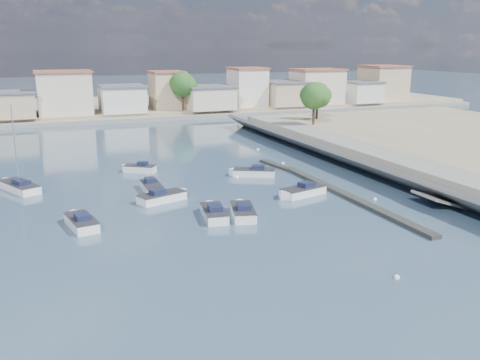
{
  "coord_description": "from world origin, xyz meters",
  "views": [
    {
      "loc": [
        -21.02,
        -33.45,
        14.48
      ],
      "look_at": [
        -2.28,
        14.84,
        1.4
      ],
      "focal_mm": 40.0,
      "sensor_mm": 36.0,
      "label": 1
    }
  ],
  "objects_px": {
    "motorboat_g": "(152,188)",
    "motorboat_e": "(81,222)",
    "motorboat_b": "(243,212)",
    "motorboat_d": "(301,192)",
    "motorboat_c": "(252,173)",
    "motorboat_f": "(138,169)",
    "motorboat_h": "(164,197)",
    "motorboat_a": "(214,213)",
    "sailboat": "(18,186)"
  },
  "relations": [
    {
      "from": "motorboat_e",
      "to": "motorboat_c",
      "type": "bearing_deg",
      "value": 29.35
    },
    {
      "from": "motorboat_f",
      "to": "motorboat_a",
      "type": "bearing_deg",
      "value": -81.57
    },
    {
      "from": "motorboat_d",
      "to": "motorboat_e",
      "type": "relative_size",
      "value": 1.04
    },
    {
      "from": "motorboat_d",
      "to": "motorboat_f",
      "type": "height_order",
      "value": "same"
    },
    {
      "from": "motorboat_a",
      "to": "sailboat",
      "type": "relative_size",
      "value": 0.58
    },
    {
      "from": "motorboat_a",
      "to": "motorboat_b",
      "type": "height_order",
      "value": "same"
    },
    {
      "from": "motorboat_b",
      "to": "motorboat_e",
      "type": "distance_m",
      "value": 13.65
    },
    {
      "from": "motorboat_b",
      "to": "motorboat_h",
      "type": "height_order",
      "value": "same"
    },
    {
      "from": "motorboat_f",
      "to": "motorboat_b",
      "type": "bearing_deg",
      "value": -74.89
    },
    {
      "from": "motorboat_c",
      "to": "motorboat_b",
      "type": "bearing_deg",
      "value": -115.67
    },
    {
      "from": "motorboat_c",
      "to": "motorboat_f",
      "type": "bearing_deg",
      "value": 150.84
    },
    {
      "from": "motorboat_g",
      "to": "motorboat_b",
      "type": "bearing_deg",
      "value": -62.03
    },
    {
      "from": "motorboat_f",
      "to": "motorboat_e",
      "type": "bearing_deg",
      "value": -114.58
    },
    {
      "from": "motorboat_f",
      "to": "motorboat_g",
      "type": "height_order",
      "value": "same"
    },
    {
      "from": "motorboat_g",
      "to": "motorboat_e",
      "type": "bearing_deg",
      "value": -132.1
    },
    {
      "from": "motorboat_a",
      "to": "motorboat_d",
      "type": "distance_m",
      "value": 10.76
    },
    {
      "from": "motorboat_a",
      "to": "motorboat_c",
      "type": "height_order",
      "value": "same"
    },
    {
      "from": "motorboat_a",
      "to": "motorboat_e",
      "type": "xyz_separation_m",
      "value": [
        -10.98,
        1.59,
        -0.0
      ]
    },
    {
      "from": "motorboat_h",
      "to": "motorboat_d",
      "type": "bearing_deg",
      "value": -13.29
    },
    {
      "from": "motorboat_a",
      "to": "motorboat_h",
      "type": "relative_size",
      "value": 1.0
    },
    {
      "from": "motorboat_c",
      "to": "sailboat",
      "type": "xyz_separation_m",
      "value": [
        -24.84,
        2.91,
        0.04
      ]
    },
    {
      "from": "motorboat_b",
      "to": "motorboat_d",
      "type": "xyz_separation_m",
      "value": [
        7.74,
        3.85,
        -0.0
      ]
    },
    {
      "from": "motorboat_c",
      "to": "motorboat_d",
      "type": "distance_m",
      "value": 9.55
    },
    {
      "from": "motorboat_g",
      "to": "motorboat_h",
      "type": "relative_size",
      "value": 0.97
    },
    {
      "from": "motorboat_e",
      "to": "sailboat",
      "type": "relative_size",
      "value": 0.57
    },
    {
      "from": "motorboat_d",
      "to": "motorboat_h",
      "type": "bearing_deg",
      "value": 166.71
    },
    {
      "from": "motorboat_g",
      "to": "motorboat_h",
      "type": "bearing_deg",
      "value": -84.66
    },
    {
      "from": "motorboat_b",
      "to": "motorboat_a",
      "type": "bearing_deg",
      "value": 167.79
    },
    {
      "from": "motorboat_b",
      "to": "motorboat_d",
      "type": "distance_m",
      "value": 8.64
    },
    {
      "from": "motorboat_e",
      "to": "motorboat_g",
      "type": "xyz_separation_m",
      "value": [
        7.78,
        8.61,
        0.0
      ]
    },
    {
      "from": "motorboat_d",
      "to": "motorboat_f",
      "type": "bearing_deg",
      "value": 129.29
    },
    {
      "from": "motorboat_a",
      "to": "motorboat_c",
      "type": "xyz_separation_m",
      "value": [
        8.9,
        12.76,
        0.0
      ]
    },
    {
      "from": "motorboat_f",
      "to": "motorboat_h",
      "type": "xyz_separation_m",
      "value": [
        0.02,
        -12.92,
        0.0
      ]
    },
    {
      "from": "motorboat_c",
      "to": "motorboat_g",
      "type": "distance_m",
      "value": 12.37
    },
    {
      "from": "sailboat",
      "to": "motorboat_f",
      "type": "bearing_deg",
      "value": 15.61
    },
    {
      "from": "motorboat_f",
      "to": "motorboat_h",
      "type": "distance_m",
      "value": 12.92
    },
    {
      "from": "motorboat_b",
      "to": "sailboat",
      "type": "xyz_separation_m",
      "value": [
        -18.44,
        16.21,
        0.04
      ]
    },
    {
      "from": "motorboat_b",
      "to": "sailboat",
      "type": "height_order",
      "value": "sailboat"
    },
    {
      "from": "motorboat_b",
      "to": "motorboat_h",
      "type": "xyz_separation_m",
      "value": [
        -5.35,
        6.94,
        0.0
      ]
    },
    {
      "from": "motorboat_b",
      "to": "motorboat_g",
      "type": "height_order",
      "value": "same"
    },
    {
      "from": "motorboat_c",
      "to": "motorboat_g",
      "type": "bearing_deg",
      "value": -168.02
    },
    {
      "from": "motorboat_c",
      "to": "motorboat_e",
      "type": "bearing_deg",
      "value": -150.65
    },
    {
      "from": "motorboat_d",
      "to": "motorboat_f",
      "type": "xyz_separation_m",
      "value": [
        -13.1,
        16.01,
        0.0
      ]
    },
    {
      "from": "motorboat_b",
      "to": "motorboat_g",
      "type": "distance_m",
      "value": 12.16
    },
    {
      "from": "motorboat_b",
      "to": "motorboat_g",
      "type": "relative_size",
      "value": 1.04
    },
    {
      "from": "motorboat_c",
      "to": "motorboat_a",
      "type": "bearing_deg",
      "value": -124.88
    },
    {
      "from": "motorboat_c",
      "to": "motorboat_g",
      "type": "xyz_separation_m",
      "value": [
        -12.1,
        -2.57,
        0.0
      ]
    },
    {
      "from": "motorboat_a",
      "to": "motorboat_g",
      "type": "bearing_deg",
      "value": 107.42
    },
    {
      "from": "motorboat_c",
      "to": "motorboat_f",
      "type": "distance_m",
      "value": 13.47
    },
    {
      "from": "motorboat_f",
      "to": "sailboat",
      "type": "bearing_deg",
      "value": -164.39
    }
  ]
}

